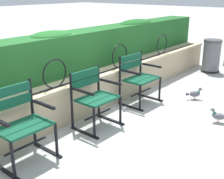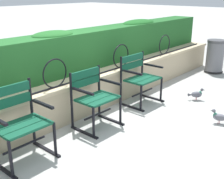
{
  "view_description": "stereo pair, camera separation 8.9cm",
  "coord_description": "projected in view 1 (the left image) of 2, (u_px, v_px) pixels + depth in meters",
  "views": [
    {
      "loc": [
        -3.04,
        -2.4,
        1.9
      ],
      "look_at": [
        0.0,
        0.09,
        0.55
      ],
      "focal_mm": 46.85,
      "sensor_mm": 36.0,
      "label": 1
    },
    {
      "loc": [
        -2.98,
        -2.47,
        1.9
      ],
      "look_at": [
        0.0,
        0.09,
        0.55
      ],
      "focal_mm": 46.85,
      "sensor_mm": 36.0,
      "label": 2
    }
  ],
  "objects": [
    {
      "name": "park_chair_right",
      "position": [
        138.0,
        77.0,
        5.06
      ],
      "size": [
        0.65,
        0.54,
        0.85
      ],
      "color": "#0F4C33",
      "rests_on": "ground"
    },
    {
      "name": "hedge_row",
      "position": [
        59.0,
        53.0,
        4.69
      ],
      "size": [
        8.35,
        0.52,
        0.72
      ],
      "color": "#236028",
      "rests_on": "stone_wall"
    },
    {
      "name": "trash_bin",
      "position": [
        211.0,
        57.0,
        6.98
      ],
      "size": [
        0.44,
        0.44,
        0.78
      ],
      "color": "slate",
      "rests_on": "ground"
    },
    {
      "name": "park_chair_centre",
      "position": [
        94.0,
        96.0,
        4.16
      ],
      "size": [
        0.6,
        0.53,
        0.83
      ],
      "color": "#0F4C33",
      "rests_on": "ground"
    },
    {
      "name": "park_chair_left",
      "position": [
        20.0,
        122.0,
        3.31
      ],
      "size": [
        0.62,
        0.53,
        0.89
      ],
      "color": "#0F4C33",
      "rests_on": "ground"
    },
    {
      "name": "pigeon_far_side",
      "position": [
        195.0,
        94.0,
        5.28
      ],
      "size": [
        0.23,
        0.24,
        0.22
      ],
      "color": "#5B5B66",
      "rests_on": "ground"
    },
    {
      "name": "pigeon_near_chairs",
      "position": [
        219.0,
        116.0,
        4.35
      ],
      "size": [
        0.16,
        0.28,
        0.22
      ],
      "color": "slate",
      "rests_on": "ground"
    },
    {
      "name": "stone_wall",
      "position": [
        80.0,
        96.0,
        4.63
      ],
      "size": [
        8.52,
        0.41,
        0.58
      ],
      "color": "tan",
      "rests_on": "ground"
    },
    {
      "name": "iron_arch_fence",
      "position": [
        61.0,
        75.0,
        4.13
      ],
      "size": [
        7.96,
        0.02,
        0.42
      ],
      "color": "black",
      "rests_on": "stone_wall"
    },
    {
      "name": "ground_plane",
      "position": [
        117.0,
        126.0,
        4.28
      ],
      "size": [
        60.0,
        60.0,
        0.0
      ],
      "primitive_type": "plane",
      "color": "#ADADA8"
    }
  ]
}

